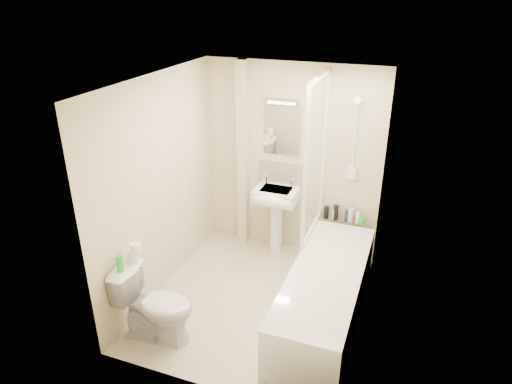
% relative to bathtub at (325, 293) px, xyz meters
% --- Properties ---
extents(floor, '(2.50, 2.50, 0.00)m').
position_rel_bathtub_xyz_m(floor, '(-0.75, -0.02, -0.29)').
color(floor, beige).
rests_on(floor, ground).
extents(wall_back, '(2.20, 0.02, 2.40)m').
position_rel_bathtub_xyz_m(wall_back, '(-0.75, 1.23, 0.91)').
color(wall_back, beige).
rests_on(wall_back, ground).
extents(wall_left, '(0.02, 2.50, 2.40)m').
position_rel_bathtub_xyz_m(wall_left, '(-1.85, -0.02, 0.91)').
color(wall_left, beige).
rests_on(wall_left, ground).
extents(wall_right, '(0.02, 2.50, 2.40)m').
position_rel_bathtub_xyz_m(wall_right, '(0.35, -0.02, 0.91)').
color(wall_right, beige).
rests_on(wall_right, ground).
extents(ceiling, '(2.20, 2.50, 0.02)m').
position_rel_bathtub_xyz_m(ceiling, '(-0.75, -0.02, 2.11)').
color(ceiling, white).
rests_on(ceiling, wall_back).
extents(tile_back, '(0.70, 0.01, 1.75)m').
position_rel_bathtub_xyz_m(tile_back, '(0.00, 1.22, 1.14)').
color(tile_back, beige).
rests_on(tile_back, wall_back).
extents(tile_right, '(0.01, 2.10, 1.75)m').
position_rel_bathtub_xyz_m(tile_right, '(0.34, 0.00, 1.14)').
color(tile_right, beige).
rests_on(tile_right, wall_right).
extents(pipe_boxing, '(0.12, 0.12, 2.40)m').
position_rel_bathtub_xyz_m(pipe_boxing, '(-1.37, 1.17, 0.91)').
color(pipe_boxing, beige).
rests_on(pipe_boxing, ground).
extents(splashback, '(0.60, 0.02, 0.30)m').
position_rel_bathtub_xyz_m(splashback, '(-0.87, 1.22, 0.74)').
color(splashback, beige).
rests_on(splashback, wall_back).
extents(mirror, '(0.46, 0.01, 0.60)m').
position_rel_bathtub_xyz_m(mirror, '(-0.87, 1.22, 1.29)').
color(mirror, white).
rests_on(mirror, wall_back).
extents(strip_light, '(0.42, 0.07, 0.07)m').
position_rel_bathtub_xyz_m(strip_light, '(-0.87, 1.19, 1.66)').
color(strip_light, silver).
rests_on(strip_light, wall_back).
extents(bathtub, '(0.70, 2.10, 0.55)m').
position_rel_bathtub_xyz_m(bathtub, '(0.00, 0.00, 0.00)').
color(bathtub, white).
rests_on(bathtub, ground).
extents(shower_screen, '(0.04, 0.92, 1.80)m').
position_rel_bathtub_xyz_m(shower_screen, '(-0.35, 0.78, 1.16)').
color(shower_screen, white).
rests_on(shower_screen, bathtub).
extents(shower_fixture, '(0.10, 0.16, 0.99)m').
position_rel_bathtub_xyz_m(shower_fixture, '(-0.00, 1.17, 1.26)').
color(shower_fixture, white).
rests_on(shower_fixture, wall_back).
extents(pedestal_sink, '(0.53, 0.49, 1.02)m').
position_rel_bathtub_xyz_m(pedestal_sink, '(-0.87, 0.99, 0.43)').
color(pedestal_sink, white).
rests_on(pedestal_sink, ground).
extents(bottle_black_a, '(0.06, 0.06, 0.16)m').
position_rel_bathtub_xyz_m(bottle_black_a, '(-0.26, 1.14, 0.34)').
color(bottle_black_a, black).
rests_on(bottle_black_a, bathtub).
extents(bottle_white_a, '(0.05, 0.05, 0.13)m').
position_rel_bathtub_xyz_m(bottle_white_a, '(-0.16, 1.14, 0.33)').
color(bottle_white_a, white).
rests_on(bottle_white_a, bathtub).
extents(bottle_black_b, '(0.06, 0.06, 0.19)m').
position_rel_bathtub_xyz_m(bottle_black_b, '(-0.14, 1.14, 0.36)').
color(bottle_black_b, black).
rests_on(bottle_black_b, bathtub).
extents(bottle_blue, '(0.04, 0.04, 0.15)m').
position_rel_bathtub_xyz_m(bottle_blue, '(-0.01, 1.14, 0.33)').
color(bottle_blue, navy).
rests_on(bottle_blue, bathtub).
extents(bottle_cream, '(0.07, 0.07, 0.18)m').
position_rel_bathtub_xyz_m(bottle_cream, '(0.04, 1.14, 0.35)').
color(bottle_cream, beige).
rests_on(bottle_cream, bathtub).
extents(bottle_white_b, '(0.05, 0.05, 0.14)m').
position_rel_bathtub_xyz_m(bottle_white_b, '(0.13, 1.14, 0.33)').
color(bottle_white_b, white).
rests_on(bottle_white_b, bathtub).
extents(bottle_green, '(0.07, 0.07, 0.09)m').
position_rel_bathtub_xyz_m(bottle_green, '(0.18, 1.14, 0.31)').
color(bottle_green, green).
rests_on(bottle_green, bathtub).
extents(toilet, '(0.51, 0.79, 0.76)m').
position_rel_bathtub_xyz_m(toilet, '(-1.47, -0.86, 0.09)').
color(toilet, white).
rests_on(toilet, ground).
extents(toilet_roll_lower, '(0.11, 0.11, 0.11)m').
position_rel_bathtub_xyz_m(toilet_roll_lower, '(-1.74, -0.76, 0.52)').
color(toilet_roll_lower, white).
rests_on(toilet_roll_lower, toilet).
extents(toilet_roll_upper, '(0.11, 0.11, 0.10)m').
position_rel_bathtub_xyz_m(toilet_roll_upper, '(-1.69, -0.77, 0.63)').
color(toilet_roll_upper, white).
rests_on(toilet_roll_upper, toilet_roll_lower).
extents(green_bottle, '(0.06, 0.06, 0.17)m').
position_rel_bathtub_xyz_m(green_bottle, '(-1.75, -0.95, 0.55)').
color(green_bottle, green).
rests_on(green_bottle, toilet).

